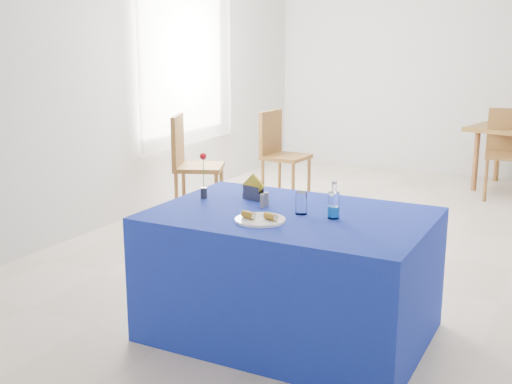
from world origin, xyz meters
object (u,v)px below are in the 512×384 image
(blue_table, at_px, (290,274))
(chair_bg_left, at_px, (507,147))
(chair_win_b, at_px, (279,149))
(water_bottle, at_px, (334,206))
(plate, at_px, (260,220))
(chair_win_a, at_px, (190,159))

(blue_table, height_order, chair_bg_left, chair_bg_left)
(blue_table, relative_size, chair_win_b, 1.62)
(blue_table, bearing_deg, water_bottle, 1.07)
(water_bottle, bearing_deg, blue_table, -178.93)
(water_bottle, xyz_separation_m, chair_win_b, (-1.77, 3.01, -0.26))
(plate, distance_m, chair_bg_left, 4.60)
(chair_win_a, bearing_deg, plate, -162.36)
(chair_bg_left, bearing_deg, plate, -107.03)
(plate, bearing_deg, chair_bg_left, 80.04)
(plate, height_order, blue_table, plate)
(blue_table, distance_m, chair_win_b, 3.38)
(chair_win_a, relative_size, chair_win_b, 1.04)
(water_bottle, relative_size, chair_win_b, 0.22)
(plate, distance_m, blue_table, 0.46)
(chair_win_b, bearing_deg, chair_bg_left, -56.58)
(chair_bg_left, height_order, chair_win_b, chair_bg_left)
(chair_win_a, height_order, chair_win_b, chair_win_a)
(chair_win_a, bearing_deg, water_bottle, -154.24)
(plate, bearing_deg, water_bottle, 36.10)
(plate, xyz_separation_m, blue_table, (0.08, 0.24, -0.39))
(water_bottle, height_order, chair_win_b, chair_win_b)
(chair_win_b, bearing_deg, plate, -152.59)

